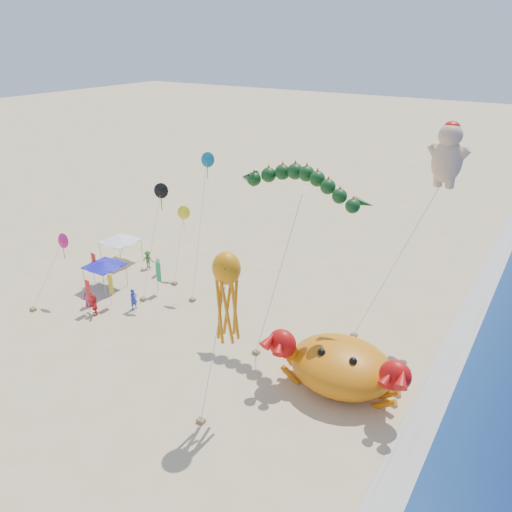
% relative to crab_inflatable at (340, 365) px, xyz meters
% --- Properties ---
extents(ground, '(320.00, 320.00, 0.00)m').
position_rel_crab_inflatable_xyz_m(ground, '(-6.39, 0.89, -1.80)').
color(ground, '#D1B784').
rests_on(ground, ground).
extents(foam_strip, '(320.00, 320.00, 0.00)m').
position_rel_crab_inflatable_xyz_m(foam_strip, '(5.61, 0.89, -1.79)').
color(foam_strip, silver).
rests_on(foam_strip, ground).
extents(crab_inflatable, '(9.31, 6.30, 4.08)m').
position_rel_crab_inflatable_xyz_m(crab_inflatable, '(0.00, 0.00, 0.00)').
color(crab_inflatable, orange).
rests_on(crab_inflatable, ground).
extents(dragon_kite, '(9.70, 4.96, 13.00)m').
position_rel_crab_inflatable_xyz_m(dragon_kite, '(-5.51, 4.11, 10.13)').
color(dragon_kite, '#0F3813').
rests_on(dragon_kite, ground).
extents(cherub_kite, '(5.25, 5.67, 16.18)m').
position_rel_crab_inflatable_xyz_m(cherub_kite, '(2.44, 10.80, 12.15)').
color(cherub_kite, '#E0AF88').
rests_on(cherub_kite, ground).
extents(octopus_kite, '(1.85, 2.91, 10.77)m').
position_rel_crab_inflatable_xyz_m(octopus_kite, '(-4.96, -5.58, 6.61)').
color(octopus_kite, orange).
rests_on(octopus_kite, ground).
extents(canopy_blue, '(3.20, 3.20, 2.71)m').
position_rel_crab_inflatable_xyz_m(canopy_blue, '(-23.96, 1.58, 0.64)').
color(canopy_blue, gray).
rests_on(canopy_blue, ground).
extents(canopy_white, '(3.47, 3.47, 2.71)m').
position_rel_crab_inflatable_xyz_m(canopy_white, '(-27.11, 6.55, 0.64)').
color(canopy_white, gray).
rests_on(canopy_white, ground).
extents(feather_flags, '(7.01, 5.75, 3.20)m').
position_rel_crab_inflatable_xyz_m(feather_flags, '(-21.83, 0.64, 0.21)').
color(feather_flags, gray).
rests_on(feather_flags, ground).
extents(beachgoers, '(5.59, 10.25, 1.86)m').
position_rel_crab_inflatable_xyz_m(beachgoers, '(-21.93, 2.03, -0.89)').
color(beachgoers, '#2137C4').
rests_on(beachgoers, ground).
extents(small_kites, '(10.03, 13.19, 12.37)m').
position_rel_crab_inflatable_xyz_m(small_kites, '(-19.95, 4.35, 5.59)').
color(small_kites, '#0C668E').
rests_on(small_kites, ground).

